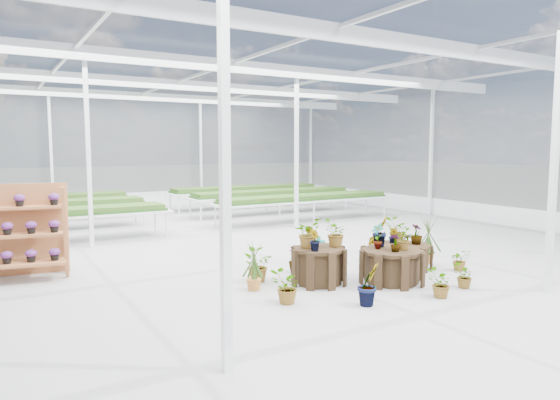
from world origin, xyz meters
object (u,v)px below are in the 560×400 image
plinth_low (404,256)px  shelf_rack (20,232)px  plinth_mid (392,266)px  plinth_tall (319,266)px

plinth_low → shelf_rack: shelf_rack is taller
plinth_mid → shelf_rack: (-5.79, 3.70, 0.58)m
plinth_low → shelf_rack: (-6.79, 3.00, 0.64)m
plinth_tall → plinth_low: bearing=2.6°
plinth_mid → plinth_low: 1.22m
plinth_mid → shelf_rack: bearing=147.4°
plinth_low → shelf_rack: size_ratio=0.61×
plinth_mid → shelf_rack: size_ratio=0.66×
plinth_mid → plinth_low: (1.00, 0.70, -0.06)m
shelf_rack → plinth_tall: bearing=-23.9°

